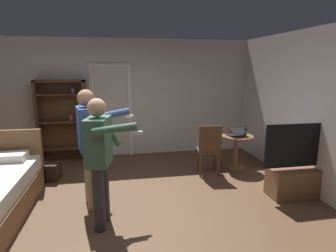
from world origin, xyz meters
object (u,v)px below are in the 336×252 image
laptop (237,133)px  person_blue_shirt (100,154)px  wooden_chair (209,148)px  bottle_on_table (245,131)px  bookshelf (63,117)px  side_table (236,146)px  tv_flatscreen (297,174)px  suitcase_dark (45,172)px  person_striped_shirt (89,139)px

laptop → person_blue_shirt: 3.06m
wooden_chair → bottle_on_table: bearing=11.3°
bookshelf → bottle_on_table: bearing=-19.2°
wooden_chair → side_table: bearing=20.0°
tv_flatscreen → suitcase_dark: (-4.17, 1.42, -0.21)m
bottle_on_table → bookshelf: bearing=160.8°
bottle_on_table → side_table: bearing=150.3°
wooden_chair → person_blue_shirt: size_ratio=0.59×
tv_flatscreen → side_table: 1.44m
bottle_on_table → person_striped_shirt: bearing=-160.9°
person_blue_shirt → suitcase_dark: size_ratio=3.32×
side_table → laptop: (-0.02, -0.04, 0.28)m
bookshelf → side_table: 3.78m
wooden_chair → suitcase_dark: size_ratio=1.94×
bookshelf → laptop: bookshelf is taller
tv_flatscreen → person_blue_shirt: bearing=-173.9°
laptop → wooden_chair: size_ratio=0.37×
person_striped_shirt → person_blue_shirt: bearing=-72.8°
person_blue_shirt → person_striped_shirt: person_striped_shirt is taller
bottle_on_table → laptop: bearing=167.2°
person_striped_shirt → wooden_chair: bearing=21.8°
side_table → person_blue_shirt: size_ratio=0.41×
person_blue_shirt → person_striped_shirt: bearing=107.2°
wooden_chair → person_striped_shirt: bearing=-158.2°
wooden_chair → bookshelf: bearing=153.4°
suitcase_dark → side_table: bearing=9.2°
bottle_on_table → wooden_chair: size_ratio=0.23×
bookshelf → person_striped_shirt: 2.42m
person_blue_shirt → bookshelf: bearing=108.2°
bottle_on_table → person_striped_shirt: (-2.92, -1.01, 0.24)m
person_blue_shirt → suitcase_dark: bearing=122.6°
tv_flatscreen → person_striped_shirt: (-3.24, 0.27, 0.66)m
bookshelf → laptop: size_ratio=4.85×
laptop → person_blue_shirt: (-2.57, -1.64, 0.23)m
laptop → suitcase_dark: size_ratio=0.72×
suitcase_dark → person_blue_shirt: bearing=-47.2°
bookshelf → tv_flatscreen: 4.79m
bookshelf → suitcase_dark: bearing=-98.3°
tv_flatscreen → bottle_on_table: size_ratio=5.40×
person_striped_shirt → suitcase_dark: size_ratio=3.44×
side_table → person_blue_shirt: bearing=-147.0°
person_blue_shirt → suitcase_dark: 2.24m
tv_flatscreen → person_striped_shirt: person_striped_shirt is taller
laptop → suitcase_dark: laptop is taller
side_table → person_striped_shirt: bearing=-158.6°
laptop → suitcase_dark: 3.74m
bottle_on_table → suitcase_dark: bottle_on_table is taller
side_table → bottle_on_table: 0.36m
side_table → person_striped_shirt: 3.04m
tv_flatscreen → person_blue_shirt: size_ratio=0.71×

